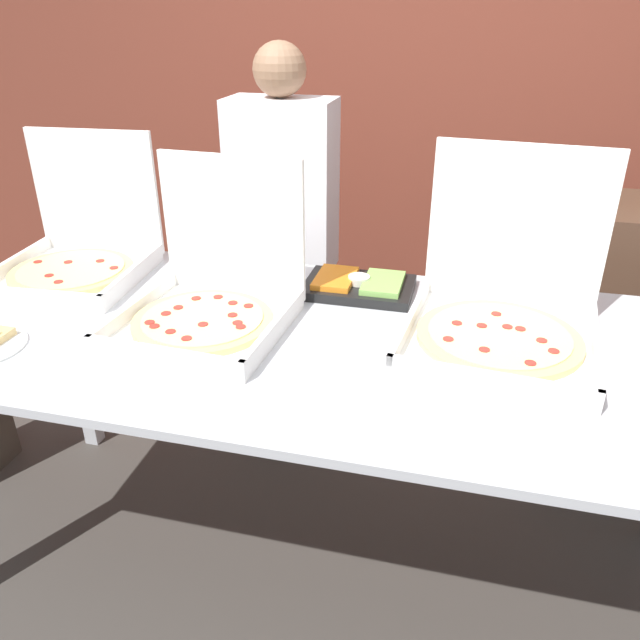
% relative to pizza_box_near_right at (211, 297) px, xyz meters
% --- Properties ---
extents(ground_plane, '(16.00, 16.00, 0.00)m').
position_rel_pizza_box_near_right_xyz_m(ground_plane, '(0.32, -0.01, -0.99)').
color(ground_plane, '#423D38').
extents(brick_wall_behind, '(10.00, 0.06, 2.80)m').
position_rel_pizza_box_near_right_xyz_m(brick_wall_behind, '(0.32, 1.69, 0.41)').
color(brick_wall_behind, brown).
rests_on(brick_wall_behind, ground_plane).
extents(buffet_table, '(2.39, 1.00, 0.91)m').
position_rel_pizza_box_near_right_xyz_m(buffet_table, '(0.32, -0.01, -0.17)').
color(buffet_table, silver).
rests_on(buffet_table, ground_plane).
extents(pizza_box_near_right, '(0.47, 0.48, 0.44)m').
position_rel_pizza_box_near_right_xyz_m(pizza_box_near_right, '(0.00, 0.00, 0.00)').
color(pizza_box_near_right, white).
rests_on(pizza_box_near_right, buffet_table).
extents(pizza_box_far_right, '(0.54, 0.55, 0.49)m').
position_rel_pizza_box_near_right_xyz_m(pizza_box_far_right, '(0.80, 0.11, 0.01)').
color(pizza_box_far_right, white).
rests_on(pizza_box_far_right, buffet_table).
extents(pizza_box_near_left, '(0.48, 0.50, 0.45)m').
position_rel_pizza_box_near_right_xyz_m(pizza_box_near_left, '(-0.57, 0.23, 0.00)').
color(pizza_box_near_left, white).
rests_on(pizza_box_near_left, buffet_table).
extents(veggie_tray, '(0.34, 0.23, 0.05)m').
position_rel_pizza_box_near_right_xyz_m(veggie_tray, '(0.37, 0.31, -0.06)').
color(veggie_tray, black).
rests_on(veggie_tray, buffet_table).
extents(sideboard_podium, '(0.57, 0.47, 1.08)m').
position_rel_pizza_box_near_right_xyz_m(sideboard_podium, '(1.26, 0.96, -0.45)').
color(sideboard_podium, '#4C3323').
rests_on(sideboard_podium, ground_plane).
extents(soda_can_silver, '(0.07, 0.07, 0.12)m').
position_rel_pizza_box_near_right_xyz_m(soda_can_silver, '(1.10, 0.92, 0.15)').
color(soda_can_silver, silver).
rests_on(soda_can_silver, sideboard_podium).
extents(person_guest_cap, '(0.40, 0.22, 1.62)m').
position_rel_pizza_box_near_right_xyz_m(person_guest_cap, '(-0.03, 0.79, -0.15)').
color(person_guest_cap, '#473D33').
rests_on(person_guest_cap, ground_plane).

